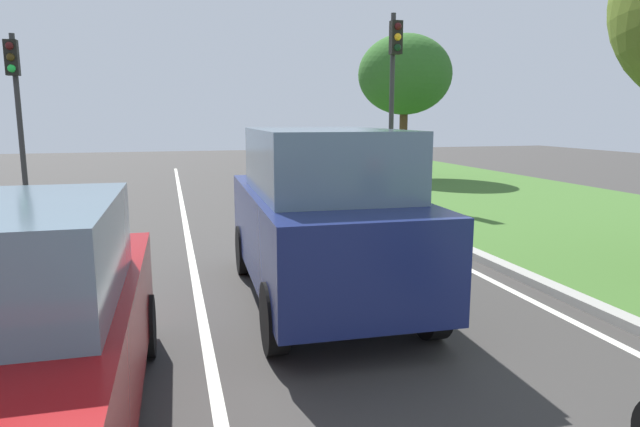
{
  "coord_description": "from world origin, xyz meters",
  "views": [
    {
      "loc": [
        -1.01,
        2.94,
        2.43
      ],
      "look_at": [
        0.85,
        9.69,
        1.2
      ],
      "focal_mm": 30.93,
      "sensor_mm": 36.0,
      "label": 1
    }
  ],
  "objects_px": {
    "car_sedan_left_lane": "(7,333)",
    "traffic_light_overhead_left": "(16,90)",
    "tree_roadside_far": "(405,75)",
    "traffic_light_near_right": "(394,76)",
    "car_suv_ahead": "(322,215)"
  },
  "relations": [
    {
      "from": "car_suv_ahead",
      "to": "traffic_light_overhead_left",
      "type": "distance_m",
      "value": 11.31
    },
    {
      "from": "traffic_light_near_right",
      "to": "tree_roadside_far",
      "type": "xyz_separation_m",
      "value": [
        2.86,
        5.68,
        0.48
      ]
    },
    {
      "from": "car_sedan_left_lane",
      "to": "tree_roadside_far",
      "type": "height_order",
      "value": "tree_roadside_far"
    },
    {
      "from": "car_suv_ahead",
      "to": "tree_roadside_far",
      "type": "bearing_deg",
      "value": 64.22
    },
    {
      "from": "traffic_light_overhead_left",
      "to": "car_suv_ahead",
      "type": "bearing_deg",
      "value": -59.28
    },
    {
      "from": "car_suv_ahead",
      "to": "traffic_light_near_right",
      "type": "bearing_deg",
      "value": 63.53
    },
    {
      "from": "car_sedan_left_lane",
      "to": "traffic_light_near_right",
      "type": "bearing_deg",
      "value": 56.32
    },
    {
      "from": "tree_roadside_far",
      "to": "traffic_light_overhead_left",
      "type": "bearing_deg",
      "value": -162.16
    },
    {
      "from": "car_suv_ahead",
      "to": "traffic_light_near_right",
      "type": "distance_m",
      "value": 9.45
    },
    {
      "from": "car_suv_ahead",
      "to": "car_sedan_left_lane",
      "type": "bearing_deg",
      "value": -137.11
    },
    {
      "from": "car_suv_ahead",
      "to": "car_sedan_left_lane",
      "type": "distance_m",
      "value": 4.07
    },
    {
      "from": "car_sedan_left_lane",
      "to": "traffic_light_overhead_left",
      "type": "height_order",
      "value": "traffic_light_overhead_left"
    },
    {
      "from": "traffic_light_near_right",
      "to": "tree_roadside_far",
      "type": "relative_size",
      "value": 0.94
    },
    {
      "from": "car_sedan_left_lane",
      "to": "tree_roadside_far",
      "type": "bearing_deg",
      "value": 58.94
    },
    {
      "from": "traffic_light_overhead_left",
      "to": "tree_roadside_far",
      "type": "distance_m",
      "value": 13.57
    }
  ]
}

